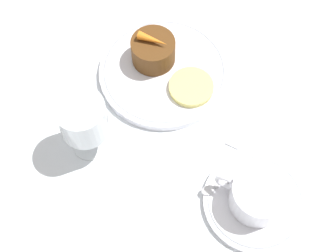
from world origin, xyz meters
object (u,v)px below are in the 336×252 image
(coffee_cup, at_px, (258,195))
(wine_glass, at_px, (83,121))
(dessert_cake, at_px, (153,51))
(dinner_plate, at_px, (164,71))
(fork, at_px, (247,114))

(coffee_cup, height_order, wine_glass, wine_glass)
(wine_glass, distance_m, dessert_cake, 0.19)
(wine_glass, relative_size, dessert_cake, 1.57)
(wine_glass, height_order, dessert_cake, wine_glass)
(dinner_plate, xyz_separation_m, coffee_cup, (-0.22, 0.16, 0.03))
(dinner_plate, height_order, dessert_cake, dessert_cake)
(dinner_plate, height_order, fork, dinner_plate)
(coffee_cup, xyz_separation_m, dessert_cake, (0.24, -0.18, -0.00))
(coffee_cup, bearing_deg, fork, -67.87)
(dinner_plate, bearing_deg, wine_glass, 71.27)
(coffee_cup, distance_m, fork, 0.16)
(dinner_plate, relative_size, fork, 1.27)
(fork, distance_m, dessert_cake, 0.19)
(wine_glass, bearing_deg, fork, -145.69)
(fork, relative_size, dessert_cake, 2.34)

